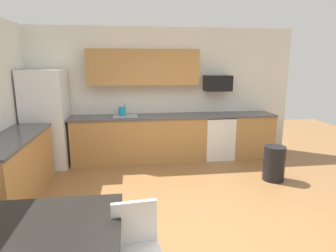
{
  "coord_description": "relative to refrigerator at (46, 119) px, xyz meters",
  "views": [
    {
      "loc": [
        -0.6,
        -3.39,
        1.97
      ],
      "look_at": [
        0.0,
        1.0,
        1.0
      ],
      "focal_mm": 30.48,
      "sensor_mm": 36.0,
      "label": 1
    }
  ],
  "objects": [
    {
      "name": "cabinet_run_back_right",
      "position": [
        4.15,
        0.08,
        -0.48
      ],
      "size": [
        0.87,
        0.6,
        0.9
      ],
      "primitive_type": "cube",
      "color": "#AD7A42",
      "rests_on": "ground"
    },
    {
      "name": "cabinet_run_left",
      "position": [
        -0.12,
        -1.42,
        -0.48
      ],
      "size": [
        0.6,
        2.0,
        0.9
      ],
      "primitive_type": "cube",
      "color": "#AD7A42",
      "rests_on": "ground"
    },
    {
      "name": "countertop_back",
      "position": [
        2.18,
        0.08,
        -0.01
      ],
      "size": [
        4.8,
        0.64,
        0.04
      ],
      "primitive_type": "cube",
      "color": "#4C4C51",
      "rests_on": "cabinet_run_back"
    },
    {
      "name": "sink_faucet",
      "position": [
        1.49,
        0.26,
        0.11
      ],
      "size": [
        0.02,
        0.02,
        0.24
      ],
      "primitive_type": "cylinder",
      "color": "#B2B5BA",
      "rests_on": "countertop_back"
    },
    {
      "name": "chair_near_table",
      "position": [
        1.61,
        -3.52,
        -0.43
      ],
      "size": [
        0.44,
        0.44,
        0.85
      ],
      "color": "white",
      "rests_on": "ground"
    },
    {
      "name": "ground_plane",
      "position": [
        2.18,
        -2.22,
        -0.93
      ],
      "size": [
        12.0,
        12.0,
        0.0
      ],
      "primitive_type": "plane",
      "color": "olive"
    },
    {
      "name": "microwave",
      "position": [
        3.41,
        0.18,
        0.64
      ],
      "size": [
        0.54,
        0.36,
        0.32
      ],
      "primitive_type": "cube",
      "color": "black"
    },
    {
      "name": "dining_table",
      "position": [
        0.79,
        -3.44,
        -0.26
      ],
      "size": [
        1.4,
        0.9,
        0.73
      ],
      "color": "black",
      "rests_on": "ground"
    },
    {
      "name": "sink_basin",
      "position": [
        1.49,
        0.08,
        -0.05
      ],
      "size": [
        0.48,
        0.4,
        0.14
      ],
      "primitive_type": "cube",
      "color": "#A5A8AD",
      "rests_on": "countertop_back"
    },
    {
      "name": "cabinet_run_back",
      "position": [
        1.77,
        0.08,
        -0.48
      ],
      "size": [
        2.68,
        0.6,
        0.9
      ],
      "primitive_type": "cube",
      "color": "#AD7A42",
      "rests_on": "ground"
    },
    {
      "name": "oven_range",
      "position": [
        3.41,
        0.08,
        -0.48
      ],
      "size": [
        0.6,
        0.6,
        0.91
      ],
      "color": "white",
      "rests_on": "ground"
    },
    {
      "name": "kettle",
      "position": [
        1.43,
        0.13,
        0.09
      ],
      "size": [
        0.14,
        0.14,
        0.2
      ],
      "primitive_type": "cylinder",
      "color": "#198CBF",
      "rests_on": "countertop_back"
    },
    {
      "name": "upper_cabinets_back",
      "position": [
        1.88,
        0.21,
        0.97
      ],
      "size": [
        2.2,
        0.34,
        0.7
      ],
      "primitive_type": "cube",
      "color": "#AD7A42"
    },
    {
      "name": "trash_bin",
      "position": [
        4.01,
        -1.26,
        -0.63
      ],
      "size": [
        0.36,
        0.36,
        0.6
      ],
      "primitive_type": "cylinder",
      "color": "black",
      "rests_on": "ground"
    },
    {
      "name": "wall_back",
      "position": [
        2.18,
        0.43,
        0.42
      ],
      "size": [
        5.8,
        0.1,
        2.7
      ],
      "primitive_type": "cube",
      "color": "silver",
      "rests_on": "ground"
    },
    {
      "name": "countertop_left",
      "position": [
        -0.12,
        -1.42,
        -0.01
      ],
      "size": [
        0.64,
        2.0,
        0.04
      ],
      "primitive_type": "cube",
      "color": "#4C4C51",
      "rests_on": "cabinet_run_left"
    },
    {
      "name": "refrigerator",
      "position": [
        0.0,
        0.0,
        0.0
      ],
      "size": [
        0.76,
        0.7,
        1.86
      ],
      "primitive_type": "cube",
      "color": "white",
      "rests_on": "ground"
    }
  ]
}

